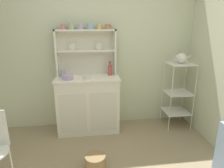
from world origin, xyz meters
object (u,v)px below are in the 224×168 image
object	(u,v)px
bakers_rack	(178,89)
floor_basket	(95,161)
utensil_jar	(63,73)
bowl_mixing_large	(68,77)
porcelain_teapot	(181,58)
hutch_shelf_unit	(86,49)
jam_bottle	(110,70)
hutch_cabinet	(88,104)
cup_rose_0	(63,27)

from	to	relation	value
bakers_rack	floor_basket	world-z (taller)	bakers_rack
floor_basket	utensil_jar	size ratio (longest dim) A/B	1.04
floor_basket	bowl_mixing_large	bearing A→B (deg)	112.43
floor_basket	porcelain_teapot	distance (m)	1.97
utensil_jar	hutch_shelf_unit	bearing A→B (deg)	13.34
floor_basket	porcelain_teapot	bearing A→B (deg)	31.45
jam_bottle	porcelain_teapot	world-z (taller)	porcelain_teapot
hutch_cabinet	jam_bottle	world-z (taller)	jam_bottle
bakers_rack	jam_bottle	distance (m)	1.16
utensil_jar	porcelain_teapot	xyz separation A→B (m)	(1.83, -0.12, 0.21)
hutch_shelf_unit	floor_basket	world-z (taller)	hutch_shelf_unit
hutch_shelf_unit	floor_basket	size ratio (longest dim) A/B	3.64
cup_rose_0	hutch_cabinet	bearing A→B (deg)	-21.07
hutch_shelf_unit	bakers_rack	xyz separation A→B (m)	(1.47, -0.21, -0.65)
hutch_shelf_unit	bakers_rack	world-z (taller)	hutch_shelf_unit
porcelain_teapot	hutch_cabinet	bearing A→B (deg)	178.15
hutch_cabinet	floor_basket	world-z (taller)	hutch_cabinet
floor_basket	bowl_mixing_large	xyz separation A→B (m)	(-0.34, 0.83, 0.85)
cup_rose_0	utensil_jar	distance (m)	0.69
bowl_mixing_large	utensil_jar	size ratio (longest dim) A/B	0.71
jam_bottle	utensil_jar	world-z (taller)	utensil_jar
bakers_rack	cup_rose_0	bearing A→B (deg)	174.57
floor_basket	jam_bottle	xyz separation A→B (m)	(0.30, 0.99, 0.90)
bowl_mixing_large	utensil_jar	bearing A→B (deg)	116.86
bowl_mixing_large	bakers_rack	bearing A→B (deg)	0.85
bakers_rack	bowl_mixing_large	distance (m)	1.77
cup_rose_0	porcelain_teapot	xyz separation A→B (m)	(1.78, -0.17, -0.47)
hutch_shelf_unit	bakers_rack	bearing A→B (deg)	-8.17
cup_rose_0	bakers_rack	bearing A→B (deg)	-5.43
bakers_rack	floor_basket	distance (m)	1.75
bakers_rack	hutch_cabinet	bearing A→B (deg)	178.16
jam_bottle	bakers_rack	bearing A→B (deg)	-6.88
hutch_cabinet	porcelain_teapot	size ratio (longest dim) A/B	3.89
cup_rose_0	bowl_mixing_large	distance (m)	0.74
hutch_cabinet	jam_bottle	xyz separation A→B (m)	(0.36, 0.09, 0.52)
cup_rose_0	porcelain_teapot	world-z (taller)	cup_rose_0
hutch_cabinet	floor_basket	distance (m)	0.98
bakers_rack	bowl_mixing_large	xyz separation A→B (m)	(-1.75, -0.03, 0.27)
cup_rose_0	porcelain_teapot	size ratio (longest dim) A/B	0.33
utensil_jar	bakers_rack	bearing A→B (deg)	-3.91
bowl_mixing_large	porcelain_teapot	distance (m)	1.77
cup_rose_0	utensil_jar	xyz separation A→B (m)	(-0.04, -0.04, -0.69)
hutch_cabinet	hutch_shelf_unit	world-z (taller)	hutch_shelf_unit
floor_basket	jam_bottle	size ratio (longest dim) A/B	1.15
bakers_rack	floor_basket	xyz separation A→B (m)	(-1.41, -0.86, -0.58)
porcelain_teapot	jam_bottle	bearing A→B (deg)	173.11
hutch_shelf_unit	porcelain_teapot	distance (m)	1.49
floor_basket	porcelain_teapot	world-z (taller)	porcelain_teapot
hutch_cabinet	porcelain_teapot	xyz separation A→B (m)	(1.46, -0.05, 0.70)
hutch_cabinet	utensil_jar	bearing A→B (deg)	167.86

